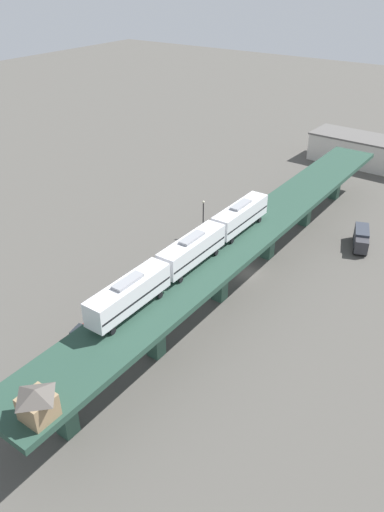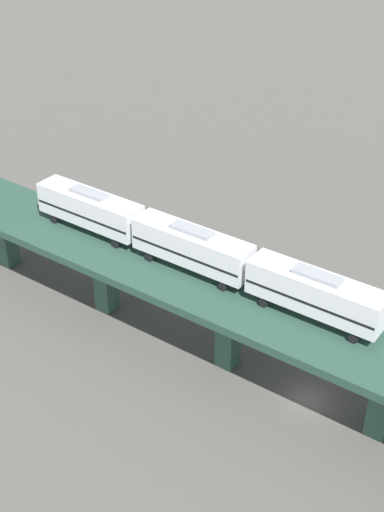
% 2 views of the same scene
% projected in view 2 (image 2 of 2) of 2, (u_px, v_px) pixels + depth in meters
% --- Properties ---
extents(ground_plane, '(400.00, 400.00, 0.00)m').
position_uv_depth(ground_plane, '(308.00, 400.00, 63.09)').
color(ground_plane, '#4C4944').
extents(elevated_viaduct, '(8.96, 92.05, 7.90)m').
position_uv_depth(elevated_viaduct, '(313.00, 340.00, 59.56)').
color(elevated_viaduct, '#244135').
rests_on(elevated_viaduct, ground).
extents(subway_train, '(3.06, 37.22, 4.45)m').
position_uv_depth(subway_train, '(192.00, 246.00, 65.20)').
color(subway_train, silver).
rests_on(subway_train, elevated_viaduct).
extents(street_car_red, '(2.62, 4.67, 1.89)m').
position_uv_depth(street_car_red, '(141.00, 250.00, 82.79)').
color(street_car_red, '#AD1E1E').
rests_on(street_car_red, ground).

